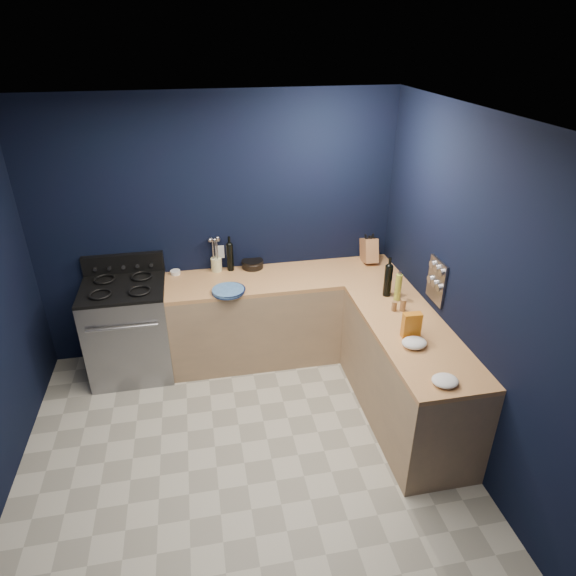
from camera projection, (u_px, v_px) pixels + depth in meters
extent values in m
cube|color=#B6B19F|center=(244.00, 464.00, 3.96)|extent=(3.50, 3.50, 0.02)
cube|color=silver|center=(225.00, 122.00, 2.73)|extent=(3.50, 3.50, 0.02)
cube|color=black|center=(218.00, 230.00, 4.87)|extent=(3.50, 0.02, 2.60)
cube|color=black|center=(476.00, 300.00, 3.65)|extent=(0.02, 3.50, 2.60)
cube|color=black|center=(285.00, 575.00, 1.82)|extent=(3.50, 0.02, 2.60)
cube|color=tan|center=(285.00, 317.00, 5.10)|extent=(2.30, 0.63, 0.86)
cube|color=#9C6233|center=(284.00, 278.00, 4.89)|extent=(2.30, 0.63, 0.04)
cube|color=tan|center=(406.00, 376.00, 4.25)|extent=(0.63, 1.67, 0.86)
cube|color=#9C6233|center=(412.00, 332.00, 4.04)|extent=(0.63, 1.67, 0.04)
cube|color=gray|center=(130.00, 331.00, 4.81)|extent=(0.76, 0.66, 0.92)
cube|color=black|center=(127.00, 350.00, 4.55)|extent=(0.59, 0.02, 0.42)
cube|color=black|center=(122.00, 288.00, 4.59)|extent=(0.76, 0.66, 0.03)
cube|color=black|center=(123.00, 264.00, 4.80)|extent=(0.76, 0.06, 0.20)
cube|color=gray|center=(437.00, 281.00, 4.18)|extent=(0.02, 0.28, 0.38)
cube|color=white|center=(220.00, 252.00, 4.96)|extent=(0.09, 0.02, 0.13)
cylinder|color=#3C5F96|center=(228.00, 291.00, 4.57)|extent=(0.32, 0.32, 0.04)
cylinder|color=white|center=(175.00, 272.00, 4.92)|extent=(0.10, 0.10, 0.04)
cylinder|color=#F3F0C0|center=(216.00, 264.00, 4.96)|extent=(0.13, 0.13, 0.14)
cylinder|color=black|center=(230.00, 257.00, 4.94)|extent=(0.07, 0.07, 0.28)
cylinder|color=black|center=(252.00, 264.00, 5.04)|extent=(0.22, 0.22, 0.08)
cube|color=#9C683E|center=(369.00, 250.00, 5.13)|extent=(0.14, 0.29, 0.30)
cylinder|color=black|center=(388.00, 281.00, 4.47)|extent=(0.07, 0.07, 0.29)
cylinder|color=#A8B039|center=(398.00, 287.00, 4.40)|extent=(0.06, 0.06, 0.25)
cylinder|color=olive|center=(403.00, 305.00, 4.27)|extent=(0.06, 0.06, 0.11)
cylinder|color=olive|center=(394.00, 306.00, 4.28)|extent=(0.05, 0.05, 0.09)
cube|color=#A31911|center=(411.00, 325.00, 3.89)|extent=(0.15, 0.07, 0.21)
ellipsoid|color=white|center=(414.00, 343.00, 3.80)|extent=(0.23, 0.21, 0.07)
ellipsoid|color=white|center=(445.00, 381.00, 3.40)|extent=(0.22, 0.21, 0.06)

